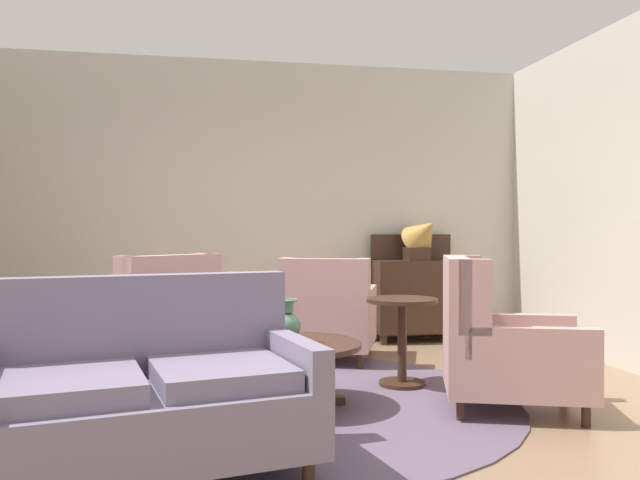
% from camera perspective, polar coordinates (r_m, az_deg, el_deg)
% --- Properties ---
extents(ground, '(8.51, 8.51, 0.00)m').
position_cam_1_polar(ground, '(4.28, -2.87, -15.36)').
color(ground, '#896B51').
extents(wall_back, '(6.24, 0.08, 3.00)m').
position_cam_1_polar(wall_back, '(6.88, -6.06, 3.40)').
color(wall_back, beige).
rests_on(wall_back, ground).
extents(wall_right, '(0.08, 3.89, 3.00)m').
position_cam_1_polar(wall_right, '(6.09, 25.56, 3.66)').
color(wall_right, beige).
rests_on(wall_right, ground).
extents(baseboard_back, '(6.08, 0.03, 0.12)m').
position_cam_1_polar(baseboard_back, '(6.91, -6.01, -8.62)').
color(baseboard_back, '#382319').
rests_on(baseboard_back, ground).
extents(area_rug, '(3.27, 3.27, 0.01)m').
position_cam_1_polar(area_rug, '(4.56, -3.40, -14.25)').
color(area_rug, '#5B4C60').
rests_on(area_rug, ground).
extents(coffee_table, '(0.93, 0.93, 0.44)m').
position_cam_1_polar(coffee_table, '(4.35, -2.51, -10.08)').
color(coffee_table, '#382319').
rests_on(coffee_table, ground).
extents(porcelain_vase, '(0.19, 0.19, 0.30)m').
position_cam_1_polar(porcelain_vase, '(4.27, -3.03, -7.47)').
color(porcelain_vase, '#4C7A66').
rests_on(porcelain_vase, coffee_table).
extents(settee, '(1.70, 1.13, 0.96)m').
position_cam_1_polar(settee, '(3.24, -15.32, -13.24)').
color(settee, slate).
rests_on(settee, ground).
extents(armchair_back_corner, '(1.10, 0.99, 1.02)m').
position_cam_1_polar(armchair_back_corner, '(4.44, 15.82, -9.17)').
color(armchair_back_corner, tan).
rests_on(armchair_back_corner, ground).
extents(armchair_far_left, '(1.21, 1.21, 1.00)m').
position_cam_1_polar(armchair_far_left, '(5.43, -14.66, -7.35)').
color(armchair_far_left, tan).
rests_on(armchair_far_left, ground).
extents(armchair_near_window, '(1.05, 1.12, 0.95)m').
position_cam_1_polar(armchair_near_window, '(5.85, 0.78, -6.84)').
color(armchair_near_window, tan).
rests_on(armchair_near_window, ground).
extents(side_table, '(0.55, 0.55, 0.68)m').
position_cam_1_polar(side_table, '(4.96, 7.35, -8.25)').
color(side_table, '#382319').
rests_on(side_table, ground).
extents(sideboard, '(0.91, 0.38, 1.15)m').
position_cam_1_polar(sideboard, '(6.98, 8.56, -4.85)').
color(sideboard, '#382319').
rests_on(sideboard, ground).
extents(gramophone, '(0.52, 0.59, 0.56)m').
position_cam_1_polar(gramophone, '(6.87, 9.23, 0.44)').
color(gramophone, '#382319').
rests_on(gramophone, sideboard).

